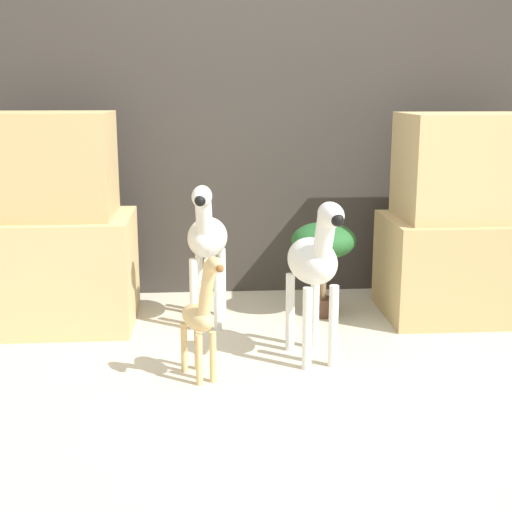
% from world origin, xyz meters
% --- Properties ---
extents(ground_plane, '(14.00, 14.00, 0.00)m').
position_xyz_m(ground_plane, '(0.00, 0.00, 0.00)').
color(ground_plane, beige).
extents(wall_back, '(6.40, 0.08, 2.20)m').
position_xyz_m(wall_back, '(0.00, 1.51, 1.10)').
color(wall_back, '#38332D').
rests_on(wall_back, ground_plane).
extents(rock_pillar_left, '(0.90, 0.61, 1.09)m').
position_xyz_m(rock_pillar_left, '(-1.12, 0.93, 0.49)').
color(rock_pillar_left, tan).
rests_on(rock_pillar_left, ground_plane).
extents(rock_pillar_right, '(0.90, 0.61, 1.08)m').
position_xyz_m(rock_pillar_right, '(1.12, 0.93, 0.50)').
color(rock_pillar_right, tan).
rests_on(rock_pillar_right, ground_plane).
extents(zebra_right, '(0.27, 0.50, 0.75)m').
position_xyz_m(zebra_right, '(0.19, 0.31, 0.46)').
color(zebra_right, silver).
rests_on(zebra_right, ground_plane).
extents(zebra_left, '(0.24, 0.49, 0.75)m').
position_xyz_m(zebra_left, '(-0.28, 0.86, 0.46)').
color(zebra_left, silver).
rests_on(zebra_left, ground_plane).
extents(giraffe_figurine, '(0.22, 0.35, 0.56)m').
position_xyz_m(giraffe_figurine, '(-0.32, 0.13, 0.29)').
color(giraffe_figurine, tan).
rests_on(giraffe_figurine, ground_plane).
extents(potted_palm_front, '(0.34, 0.34, 0.52)m').
position_xyz_m(potted_palm_front, '(0.33, 0.94, 0.40)').
color(potted_palm_front, '#513323').
rests_on(potted_palm_front, ground_plane).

